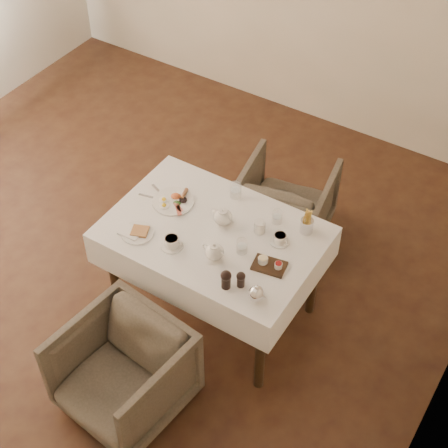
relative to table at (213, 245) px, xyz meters
name	(u,v)px	position (x,y,z in m)	size (l,w,h in m)	color
table	(213,245)	(0.00, 0.00, 0.00)	(1.28, 0.88, 0.75)	black
armchair_near	(123,373)	(-0.06, -0.86, -0.33)	(0.65, 0.67, 0.61)	#453E33
armchair_far	(286,202)	(0.04, 0.90, -0.35)	(0.63, 0.64, 0.59)	#453E33
breakfast_plate	(174,201)	(-0.35, 0.08, 0.13)	(0.26, 0.26, 0.03)	white
side_plate	(136,232)	(-0.38, -0.26, 0.13)	(0.20, 0.20, 0.02)	white
teapot_centre	(223,216)	(0.01, 0.09, 0.18)	(0.15, 0.12, 0.12)	white
teapot_front	(214,251)	(0.12, -0.18, 0.18)	(0.15, 0.12, 0.12)	white
creamer	(260,227)	(0.24, 0.14, 0.16)	(0.07, 0.07, 0.08)	white
teacup_near	(172,242)	(-0.14, -0.23, 0.15)	(0.13, 0.13, 0.07)	white
teacup_far	(280,239)	(0.38, 0.14, 0.14)	(0.12, 0.12, 0.06)	white
glass_left	(236,190)	(-0.05, 0.33, 0.17)	(0.07, 0.07, 0.10)	silver
glass_mid	(242,246)	(0.23, -0.05, 0.16)	(0.07, 0.07, 0.09)	silver
glass_right	(277,217)	(0.28, 0.27, 0.16)	(0.06, 0.06, 0.09)	silver
condiment_board	(269,265)	(0.42, -0.07, 0.13)	(0.21, 0.16, 0.05)	black
pepper_mill_left	(226,279)	(0.29, -0.32, 0.18)	(0.06, 0.06, 0.12)	black
pepper_mill_right	(241,279)	(0.36, -0.27, 0.17)	(0.05, 0.05, 0.10)	black
silver_pot	(256,293)	(0.48, -0.31, 0.18)	(0.11, 0.09, 0.12)	white
fries_cup	(307,223)	(0.47, 0.29, 0.19)	(0.08, 0.08, 0.17)	silver
cutlery_fork	(161,193)	(-0.46, 0.10, 0.12)	(0.02, 0.20, 0.00)	silver
cutlery_knife	(154,198)	(-0.48, 0.05, 0.12)	(0.02, 0.20, 0.00)	silver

